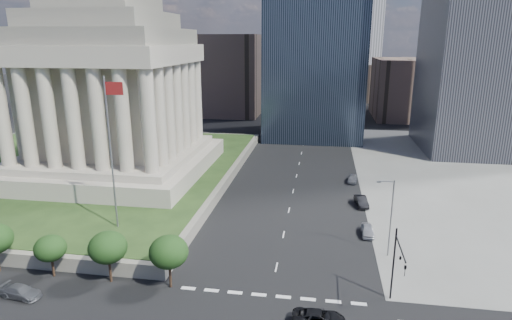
% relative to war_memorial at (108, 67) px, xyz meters
% --- Properties ---
extents(ground, '(500.00, 500.00, 0.00)m').
position_rel_war_memorial_xyz_m(ground, '(34.00, 52.00, -21.40)').
color(ground, black).
rests_on(ground, ground).
extents(plaza_terrace, '(66.00, 70.00, 1.80)m').
position_rel_war_memorial_xyz_m(plaza_terrace, '(-11.00, 2.00, -20.50)').
color(plaza_terrace, slate).
rests_on(plaza_terrace, ground).
extents(plaza_lawn, '(64.00, 68.00, 0.10)m').
position_rel_war_memorial_xyz_m(plaza_lawn, '(-11.00, 2.00, -19.55)').
color(plaza_lawn, '#1F3515').
rests_on(plaza_lawn, plaza_terrace).
extents(war_memorial, '(34.00, 34.00, 39.00)m').
position_rel_war_memorial_xyz_m(war_memorial, '(0.00, 0.00, 0.00)').
color(war_memorial, '#AA9F8F').
rests_on(war_memorial, plaza_lawn).
extents(flagpole, '(2.52, 0.24, 20.00)m').
position_rel_war_memorial_xyz_m(flagpole, '(12.17, -24.00, -8.29)').
color(flagpole, slate).
rests_on(flagpole, plaza_lawn).
extents(midrise_glass, '(26.00, 26.00, 60.00)m').
position_rel_war_memorial_xyz_m(midrise_glass, '(36.00, 47.00, 8.60)').
color(midrise_glass, black).
rests_on(midrise_glass, ground).
extents(building_filler_ne, '(20.00, 30.00, 20.00)m').
position_rel_war_memorial_xyz_m(building_filler_ne, '(66.00, 82.00, -11.40)').
color(building_filler_ne, brown).
rests_on(building_filler_ne, ground).
extents(building_filler_nw, '(24.00, 30.00, 28.00)m').
position_rel_war_memorial_xyz_m(building_filler_nw, '(4.00, 82.00, -7.40)').
color(building_filler_nw, brown).
rests_on(building_filler_nw, ground).
extents(traffic_signal_ne, '(0.30, 5.74, 8.00)m').
position_rel_war_memorial_xyz_m(traffic_signal_ne, '(46.50, -34.30, -16.15)').
color(traffic_signal_ne, black).
rests_on(traffic_signal_ne, ground).
extents(street_lamp_north, '(2.13, 0.22, 10.00)m').
position_rel_war_memorial_xyz_m(street_lamp_north, '(47.33, -23.00, -15.74)').
color(street_lamp_north, slate).
rests_on(street_lamp_north, ground).
extents(pickup_truck, '(5.13, 2.44, 1.42)m').
position_rel_war_memorial_xyz_m(pickup_truck, '(39.16, -38.00, -20.69)').
color(pickup_truck, black).
rests_on(pickup_truck, ground).
extents(suv_grey, '(2.41, 4.68, 1.30)m').
position_rel_war_memorial_xyz_m(suv_grey, '(8.12, -38.35, -20.75)').
color(suv_grey, '#4C4E53').
rests_on(suv_grey, ground).
extents(parked_sedan_near, '(1.69, 4.19, 1.43)m').
position_rel_war_memorial_xyz_m(parked_sedan_near, '(45.50, -17.34, -20.69)').
color(parked_sedan_near, '#A1A3A9').
rests_on(parked_sedan_near, ground).
extents(parked_sedan_mid, '(4.83, 2.26, 1.53)m').
position_rel_war_memorial_xyz_m(parked_sedan_mid, '(45.50, -6.26, -20.63)').
color(parked_sedan_mid, black).
rests_on(parked_sedan_mid, ground).
extents(parked_sedan_far, '(2.24, 4.42, 1.44)m').
position_rel_war_memorial_xyz_m(parked_sedan_far, '(44.77, 5.72, -20.68)').
color(parked_sedan_far, slate).
rests_on(parked_sedan_far, ground).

